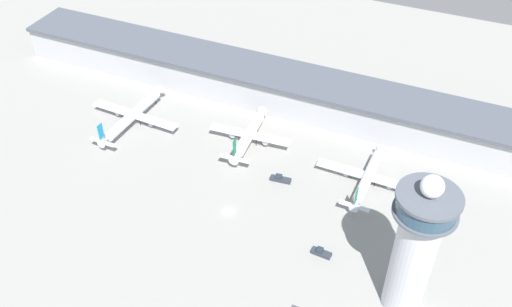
# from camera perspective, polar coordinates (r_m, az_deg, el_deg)

# --- Properties ---
(ground_plane) EXTENTS (1000.00, 1000.00, 0.00)m
(ground_plane) POSITION_cam_1_polar(r_m,az_deg,el_deg) (206.73, -2.77, -5.81)
(ground_plane) COLOR gray
(terminal_building) EXTENTS (272.80, 25.00, 16.13)m
(terminal_building) POSITION_cam_1_polar(r_m,az_deg,el_deg) (251.11, 4.14, 6.14)
(terminal_building) COLOR #B2B2B7
(terminal_building) RESTS_ON ground
(control_tower) EXTENTS (17.60, 17.60, 52.50)m
(control_tower) POSITION_cam_1_polar(r_m,az_deg,el_deg) (167.25, 15.69, -8.93)
(control_tower) COLOR silver
(control_tower) RESTS_ON ground
(airplane_gate_alpha) EXTENTS (41.54, 43.51, 13.54)m
(airplane_gate_alpha) POSITION_cam_1_polar(r_m,az_deg,el_deg) (248.30, -12.18, 3.79)
(airplane_gate_alpha) COLOR silver
(airplane_gate_alpha) RESTS_ON ground
(airplane_gate_bravo) EXTENTS (34.46, 34.69, 14.45)m
(airplane_gate_bravo) POSITION_cam_1_polar(r_m,az_deg,el_deg) (231.72, -0.70, 1.90)
(airplane_gate_bravo) COLOR white
(airplane_gate_bravo) RESTS_ON ground
(airplane_gate_charlie) EXTENTS (40.66, 36.54, 12.25)m
(airplane_gate_charlie) POSITION_cam_1_polar(r_m,az_deg,el_deg) (218.15, 11.15, -2.29)
(airplane_gate_charlie) COLOR silver
(airplane_gate_charlie) RESTS_ON ground
(service_truck_catering) EXTENTS (6.93, 2.88, 2.54)m
(service_truck_catering) POSITION_cam_1_polar(r_m,az_deg,el_deg) (193.89, 6.53, -9.82)
(service_truck_catering) COLOR black
(service_truck_catering) RESTS_ON ground
(service_truck_fuel) EXTENTS (8.25, 3.27, 2.62)m
(service_truck_fuel) POSITION_cam_1_polar(r_m,az_deg,el_deg) (217.63, 2.44, -2.56)
(service_truck_fuel) COLOR black
(service_truck_fuel) RESTS_ON ground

